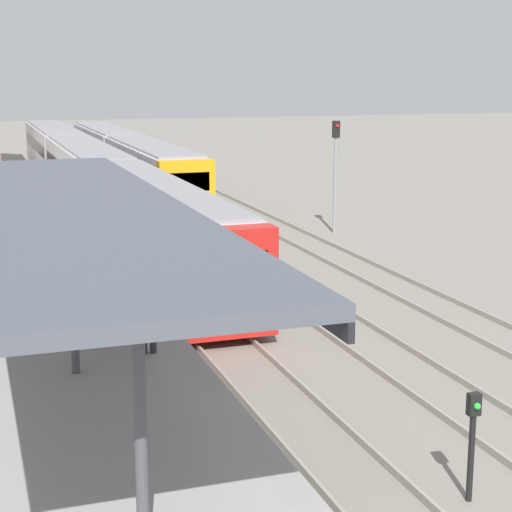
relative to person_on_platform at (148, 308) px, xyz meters
name	(u,v)px	position (x,y,z in m)	size (l,w,h in m)	color
platform_canopy	(71,209)	(-1.55, -0.68, 2.26)	(4.00, 16.65, 3.38)	#4C515B
person_on_platform	(148,308)	(0.00, 0.00, 0.00)	(0.40, 0.40, 1.66)	#2D2D33
train_near	(87,172)	(2.45, 26.97, -0.19)	(2.62, 49.15, 3.12)	red
train_far	(126,157)	(5.91, 35.06, -0.25)	(2.56, 30.37, 3.00)	gold
signal_post_near	(472,435)	(3.88, -6.09, -0.80)	(0.20, 0.21, 1.81)	black
signal_mast_far	(335,162)	(11.34, 16.06, 1.08)	(0.28, 0.29, 4.74)	gray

